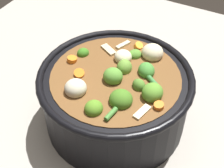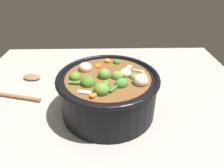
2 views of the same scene
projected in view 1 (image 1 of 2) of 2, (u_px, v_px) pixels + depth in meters
The scene contains 2 objects.
ground_plane at pixel (115, 119), 0.76m from camera, with size 1.10×1.10×0.00m, color #9E998E.
cooking_pot at pixel (116, 97), 0.71m from camera, with size 0.32×0.32×0.16m.
Camera 1 is at (-0.44, -0.22, 0.58)m, focal length 53.93 mm.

